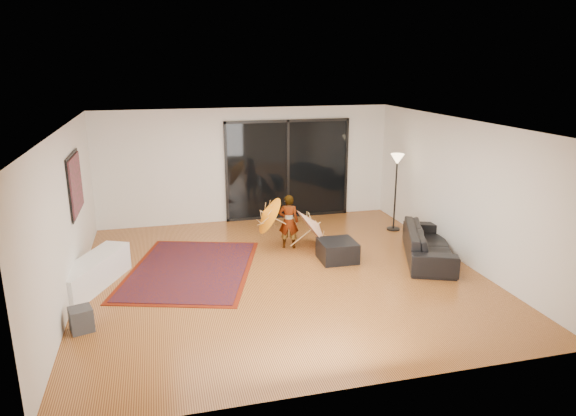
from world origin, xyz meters
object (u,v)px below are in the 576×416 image
object	(u,v)px
media_console	(92,273)
child	(289,221)
sofa	(429,244)
ottoman	(337,251)

from	to	relation	value
media_console	child	world-z (taller)	child
sofa	child	distance (m)	2.81
media_console	sofa	xyz separation A→B (m)	(6.20, -0.20, 0.05)
sofa	ottoman	world-z (taller)	sofa
media_console	child	distance (m)	3.89
child	sofa	bearing A→B (deg)	169.92
media_console	ottoman	world-z (taller)	media_console
sofa	ottoman	size ratio (longest dim) A/B	3.10
sofa	child	world-z (taller)	child
media_console	ottoman	bearing A→B (deg)	26.87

